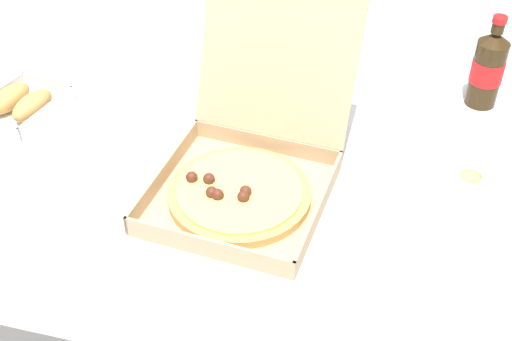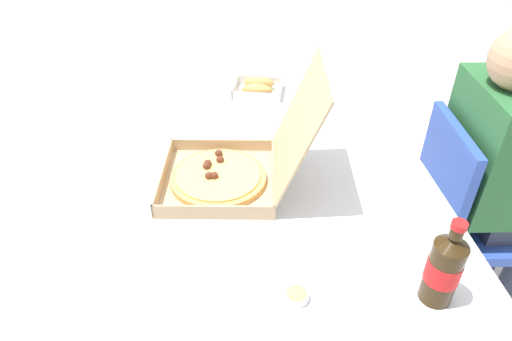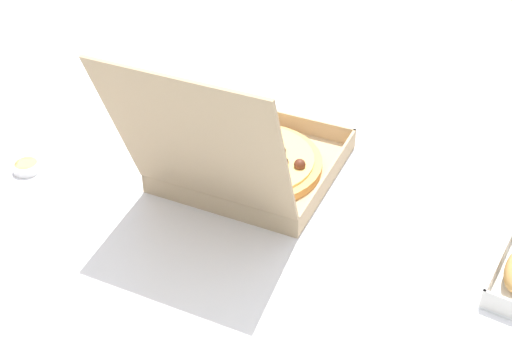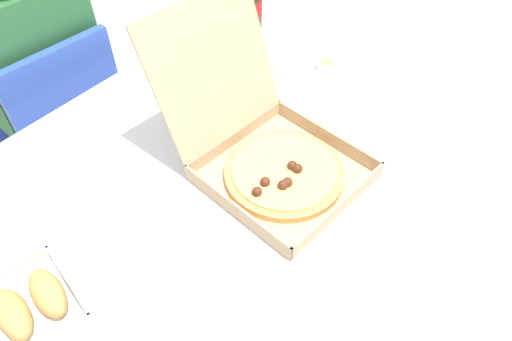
% 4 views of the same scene
% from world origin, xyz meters
% --- Properties ---
extents(dining_table, '(1.41, 1.01, 0.74)m').
position_xyz_m(dining_table, '(0.00, 0.00, 0.67)').
color(dining_table, white).
rests_on(dining_table, ground_plane).
extents(chair, '(0.42, 0.42, 0.83)m').
position_xyz_m(chair, '(-0.02, 0.74, 0.48)').
color(chair, '#2D4CAD').
rests_on(chair, ground_plane).
extents(diner_person, '(0.37, 0.42, 1.15)m').
position_xyz_m(diner_person, '(-0.01, 0.80, 0.69)').
color(diner_person, '#333847').
rests_on(diner_person, ground_plane).
extents(pizza_box_open, '(0.37, 0.48, 0.35)m').
position_xyz_m(pizza_box_open, '(0.07, -0.09, 0.79)').
color(pizza_box_open, tan).
rests_on(pizza_box_open, dining_table).
extents(bread_side_box, '(0.19, 0.22, 0.06)m').
position_xyz_m(bread_side_box, '(-0.50, 0.03, 0.76)').
color(bread_side_box, white).
rests_on(bread_side_box, dining_table).
extents(cola_bottle, '(0.07, 0.07, 0.22)m').
position_xyz_m(cola_bottle, '(0.53, 0.34, 0.83)').
color(cola_bottle, '#33230F').
rests_on(cola_bottle, dining_table).
extents(paper_menu, '(0.22, 0.16, 0.00)m').
position_xyz_m(paper_menu, '(-0.21, 0.21, 0.74)').
color(paper_menu, white).
rests_on(paper_menu, dining_table).
extents(dipping_sauce_cup, '(0.06, 0.06, 0.02)m').
position_xyz_m(dipping_sauce_cup, '(0.51, 0.03, 0.75)').
color(dipping_sauce_cup, white).
rests_on(dipping_sauce_cup, dining_table).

